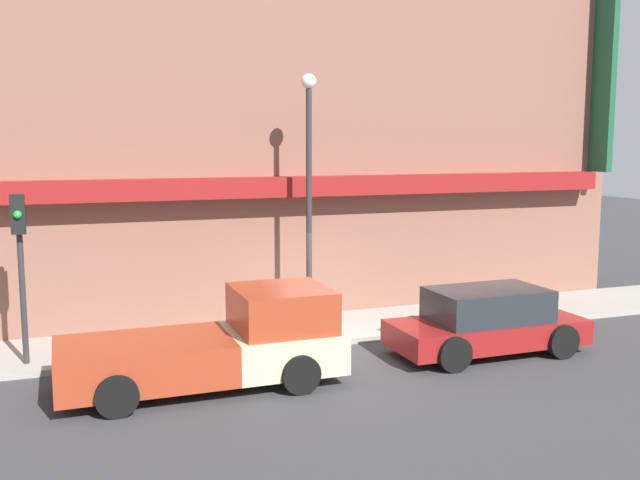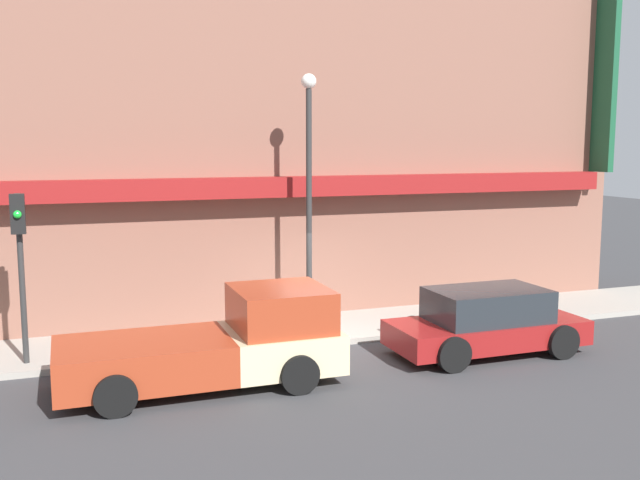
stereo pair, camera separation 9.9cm
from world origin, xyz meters
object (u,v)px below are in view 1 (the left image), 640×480
Objects in this scene: fire_hydrant at (246,330)px; traffic_light at (20,248)px; parked_car at (487,322)px; pickup_truck at (221,344)px; street_lamp at (309,174)px.

fire_hydrant is 5.11m from traffic_light.
fire_hydrant is at bearing 156.01° from parked_car.
traffic_light reaches higher than pickup_truck.
pickup_truck is at bearing -31.64° from traffic_light.
pickup_truck is at bearing -134.25° from street_lamp.
street_lamp reaches higher than traffic_light.
pickup_truck reaches higher than parked_car.
street_lamp is at bearing 20.70° from fire_hydrant.
pickup_truck is 1.22× the size of parked_car.
traffic_light is at bearing -173.96° from street_lamp.
fire_hydrant is at bearing 0.18° from traffic_light.
street_lamp is 6.58m from traffic_light.
parked_car is (5.97, -0.00, -0.08)m from pickup_truck.
street_lamp is at bearing 47.36° from pickup_truck.
street_lamp reaches higher than parked_car.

